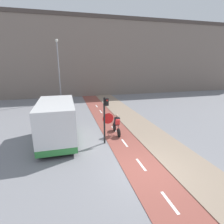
{
  "coord_description": "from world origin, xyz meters",
  "views": [
    {
      "loc": [
        -3.33,
        -6.45,
        4.86
      ],
      "look_at": [
        0.0,
        6.05,
        1.2
      ],
      "focal_mm": 28.0,
      "sensor_mm": 36.0,
      "label": 1
    }
  ],
  "objects_px": {
    "traffic_light_pole": "(106,115)",
    "cyclist_near": "(117,125)",
    "van": "(57,123)",
    "street_lamp_far": "(59,65)"
  },
  "relations": [
    {
      "from": "traffic_light_pole",
      "to": "cyclist_near",
      "type": "relative_size",
      "value": 1.64
    },
    {
      "from": "cyclist_near",
      "to": "van",
      "type": "height_order",
      "value": "van"
    },
    {
      "from": "traffic_light_pole",
      "to": "cyclist_near",
      "type": "distance_m",
      "value": 1.9
    },
    {
      "from": "traffic_light_pole",
      "to": "street_lamp_far",
      "type": "bearing_deg",
      "value": 102.24
    },
    {
      "from": "street_lamp_far",
      "to": "cyclist_near",
      "type": "distance_m",
      "value": 13.2
    },
    {
      "from": "traffic_light_pole",
      "to": "street_lamp_far",
      "type": "distance_m",
      "value": 13.74
    },
    {
      "from": "traffic_light_pole",
      "to": "street_lamp_far",
      "type": "relative_size",
      "value": 0.38
    },
    {
      "from": "cyclist_near",
      "to": "van",
      "type": "relative_size",
      "value": 0.39
    },
    {
      "from": "street_lamp_far",
      "to": "cyclist_near",
      "type": "bearing_deg",
      "value": -72.05
    },
    {
      "from": "street_lamp_far",
      "to": "van",
      "type": "height_order",
      "value": "street_lamp_far"
    }
  ]
}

